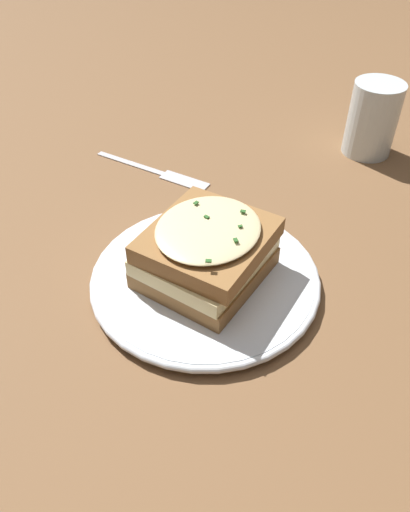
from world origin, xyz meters
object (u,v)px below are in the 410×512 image
object	(u,v)px
dinner_plate	(205,280)
fork	(164,174)
water_glass	(373,119)
sandwich	(206,252)

from	to	relation	value
dinner_plate	fork	bearing A→B (deg)	20.70
water_glass	fork	bearing A→B (deg)	107.99
sandwich	fork	world-z (taller)	sandwich
fork	water_glass	bearing A→B (deg)	132.27
sandwich	fork	distance (m)	0.23
dinner_plate	water_glass	xyz separation A→B (m)	(0.30, -0.21, 0.04)
sandwich	water_glass	distance (m)	0.37
sandwich	fork	size ratio (longest dim) A/B	0.93
fork	dinner_plate	bearing A→B (deg)	44.99
dinner_plate	fork	distance (m)	0.22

